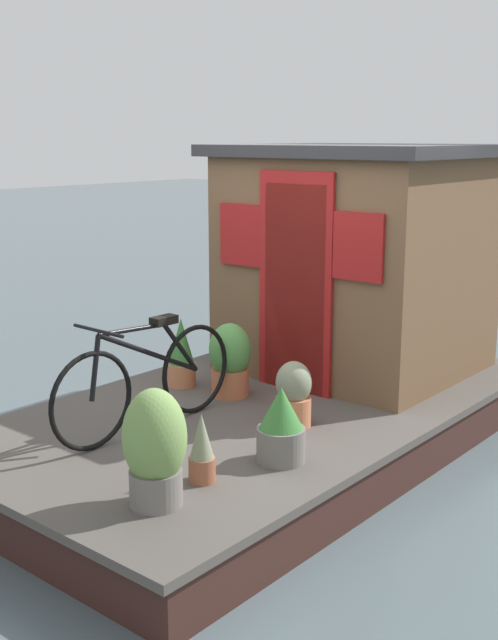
% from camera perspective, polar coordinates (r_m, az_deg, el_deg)
% --- Properties ---
extents(ground_plane, '(60.00, 60.00, 0.00)m').
position_cam_1_polar(ground_plane, '(6.55, 1.14, -9.10)').
color(ground_plane, '#4C5B60').
extents(houseboat_deck, '(4.81, 2.65, 0.40)m').
position_cam_1_polar(houseboat_deck, '(6.48, 1.15, -7.46)').
color(houseboat_deck, '#4C4742').
rests_on(houseboat_deck, ground_plane).
extents(houseboat_cabin, '(1.99, 2.15, 2.00)m').
position_cam_1_polar(houseboat_cabin, '(7.20, 7.68, 4.43)').
color(houseboat_cabin, brown).
rests_on(houseboat_cabin, houseboat_deck).
extents(bicycle, '(1.67, 0.50, 0.82)m').
position_cam_1_polar(bicycle, '(5.73, -7.30, -4.20)').
color(bicycle, black).
rests_on(bicycle, houseboat_deck).
extents(potted_plant_mint, '(0.17, 0.17, 0.44)m').
position_cam_1_polar(potted_plant_mint, '(4.92, -3.39, -9.21)').
color(potted_plant_mint, '#935138').
rests_on(potted_plant_mint, houseboat_deck).
extents(potted_plant_basil, '(0.32, 0.32, 0.50)m').
position_cam_1_polar(potted_plant_basil, '(5.20, 2.30, -7.60)').
color(potted_plant_basil, slate).
rests_on(potted_plant_basil, houseboat_deck).
extents(potted_plant_sage, '(0.24, 0.24, 0.59)m').
position_cam_1_polar(potted_plant_sage, '(6.74, -4.85, -2.42)').
color(potted_plant_sage, '#C6754C').
rests_on(potted_plant_sage, houseboat_deck).
extents(potted_plant_fern, '(0.34, 0.34, 0.60)m').
position_cam_1_polar(potted_plant_fern, '(6.46, -1.37, -2.83)').
color(potted_plant_fern, '#B2603D').
rests_on(potted_plant_fern, houseboat_deck).
extents(potted_plant_geranium, '(0.37, 0.37, 0.70)m').
position_cam_1_polar(potted_plant_geranium, '(4.59, -6.74, -9.03)').
color(potted_plant_geranium, slate).
rests_on(potted_plant_geranium, houseboat_deck).
extents(potted_plant_thyme, '(0.26, 0.26, 0.48)m').
position_cam_1_polar(potted_plant_thyme, '(5.83, 3.20, -5.31)').
color(potted_plant_thyme, '#C6754C').
rests_on(potted_plant_thyme, houseboat_deck).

